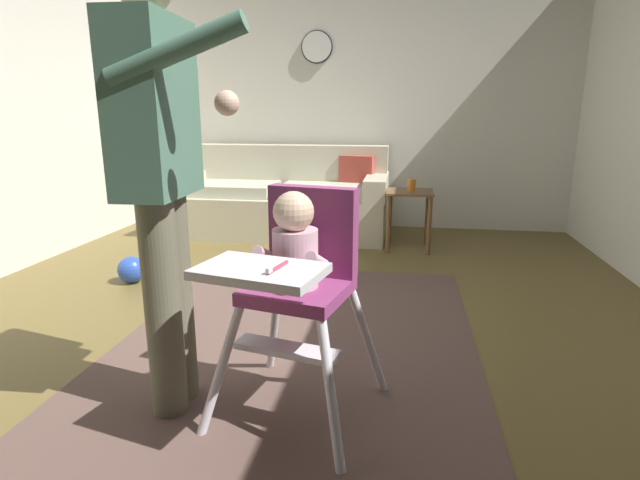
% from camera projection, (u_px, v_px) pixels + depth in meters
% --- Properties ---
extents(ground, '(6.14, 7.13, 0.10)m').
position_uv_depth(ground, '(285.00, 339.00, 2.78)').
color(ground, brown).
extents(wall_far, '(5.34, 0.06, 2.62)m').
position_uv_depth(wall_far, '(345.00, 100.00, 5.12)').
color(wall_far, silver).
rests_on(wall_far, ground).
extents(area_rug, '(1.85, 2.93, 0.01)m').
position_uv_depth(area_rug, '(289.00, 359.00, 2.44)').
color(area_rug, brown).
rests_on(area_rug, ground).
extents(couch, '(2.08, 0.86, 0.86)m').
position_uv_depth(couch, '(282.00, 201.00, 4.95)').
color(couch, '#BDB79C').
rests_on(couch, ground).
extents(high_chair, '(0.72, 0.81, 0.91)m').
position_uv_depth(high_chair, '(298.00, 264.00, 1.88)').
color(high_chair, white).
rests_on(high_chair, ground).
extents(adult_standing, '(0.53, 0.49, 1.69)m').
position_uv_depth(adult_standing, '(161.00, 173.00, 1.85)').
color(adult_standing, '#66644E').
rests_on(adult_standing, ground).
extents(toy_ball, '(0.19, 0.19, 0.19)m').
position_uv_depth(toy_ball, '(131.00, 270.00, 3.54)').
color(toy_ball, '#284CB7').
rests_on(toy_ball, ground).
extents(side_table, '(0.40, 0.40, 0.52)m').
position_uv_depth(side_table, '(409.00, 207.00, 4.36)').
color(side_table, brown).
rests_on(side_table, ground).
extents(sippy_cup, '(0.07, 0.07, 0.10)m').
position_uv_depth(sippy_cup, '(412.00, 185.00, 4.31)').
color(sippy_cup, orange).
rests_on(sippy_cup, side_table).
extents(wall_clock, '(0.32, 0.04, 0.32)m').
position_uv_depth(wall_clock, '(317.00, 47.00, 5.00)').
color(wall_clock, white).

